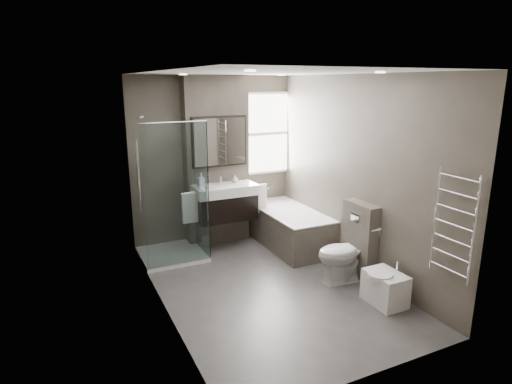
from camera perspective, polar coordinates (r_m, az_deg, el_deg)
room at (r=5.08m, az=1.69°, el=0.82°), size 2.70×3.90×2.70m
vanity_pier at (r=6.67m, az=-5.32°, el=4.07°), size 1.00×0.25×2.60m
vanity at (r=6.48m, az=-4.12°, el=-1.30°), size 0.95×0.47×0.66m
mirror_cabinet at (r=6.46m, az=-4.88°, el=6.72°), size 0.86×0.08×0.76m
towel_left at (r=6.29m, az=-8.80°, el=-2.11°), size 0.24×0.06×0.44m
towel_right at (r=6.68m, az=0.41°, el=-0.95°), size 0.24×0.06×0.44m
shower_enclosure at (r=6.26m, az=-10.25°, el=-4.46°), size 0.90×0.90×2.00m
bathtub at (r=6.71m, az=4.37°, el=-4.55°), size 0.75×1.60×0.57m
window at (r=7.06m, az=1.24°, el=7.79°), size 0.98×0.06×1.33m
toilet at (r=5.63m, az=11.93°, el=-7.94°), size 0.79×0.50×0.76m
cistern_box at (r=5.76m, az=13.64°, el=-6.25°), size 0.19×0.55×1.00m
bidet at (r=5.26m, az=16.79°, el=-12.10°), size 0.41×0.47×0.49m
towel_radiator at (r=4.69m, az=24.88°, el=-4.01°), size 0.03×0.49×1.10m
soap_bottle_a at (r=6.33m, az=-7.26°, el=1.62°), size 0.09×0.09×0.20m
soap_bottle_b at (r=6.55m, az=-2.81°, el=1.77°), size 0.09×0.09×0.12m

